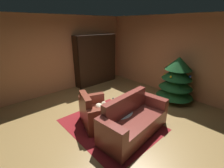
{
  "coord_description": "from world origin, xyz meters",
  "views": [
    {
      "loc": [
        2.66,
        -2.42,
        2.43
      ],
      "look_at": [
        -0.2,
        0.17,
        0.96
      ],
      "focal_mm": 25.46,
      "sensor_mm": 36.0,
      "label": 1
    }
  ],
  "objects_px": {
    "book_stack_on_table": "(119,108)",
    "decorated_tree": "(176,80)",
    "couch_red": "(133,121)",
    "bottle_on_table": "(113,104)",
    "armchair_red": "(95,113)",
    "coffee_table": "(118,113)",
    "bookshelf_unit": "(98,60)"
  },
  "relations": [
    {
      "from": "book_stack_on_table",
      "to": "decorated_tree",
      "type": "xyz_separation_m",
      "value": [
        0.28,
        2.32,
        0.27
      ]
    },
    {
      "from": "bookshelf_unit",
      "to": "book_stack_on_table",
      "type": "xyz_separation_m",
      "value": [
        2.82,
        -1.57,
        -0.51
      ]
    },
    {
      "from": "book_stack_on_table",
      "to": "armchair_red",
      "type": "bearing_deg",
      "value": -133.83
    },
    {
      "from": "armchair_red",
      "to": "coffee_table",
      "type": "xyz_separation_m",
      "value": [
        0.45,
        0.36,
        0.07
      ]
    },
    {
      "from": "armchair_red",
      "to": "couch_red",
      "type": "bearing_deg",
      "value": 26.49
    },
    {
      "from": "armchair_red",
      "to": "decorated_tree",
      "type": "xyz_separation_m",
      "value": [
        0.69,
        2.74,
        0.44
      ]
    },
    {
      "from": "book_stack_on_table",
      "to": "decorated_tree",
      "type": "relative_size",
      "value": 0.14
    },
    {
      "from": "bookshelf_unit",
      "to": "book_stack_on_table",
      "type": "height_order",
      "value": "bookshelf_unit"
    },
    {
      "from": "book_stack_on_table",
      "to": "decorated_tree",
      "type": "height_order",
      "value": "decorated_tree"
    },
    {
      "from": "armchair_red",
      "to": "couch_red",
      "type": "xyz_separation_m",
      "value": [
        0.88,
        0.44,
        0.0
      ]
    },
    {
      "from": "bookshelf_unit",
      "to": "decorated_tree",
      "type": "xyz_separation_m",
      "value": [
        3.1,
        0.76,
        -0.24
      ]
    },
    {
      "from": "bottle_on_table",
      "to": "book_stack_on_table",
      "type": "bearing_deg",
      "value": 17.72
    },
    {
      "from": "book_stack_on_table",
      "to": "bottle_on_table",
      "type": "xyz_separation_m",
      "value": [
        -0.15,
        -0.05,
        0.06
      ]
    },
    {
      "from": "coffee_table",
      "to": "bottle_on_table",
      "type": "height_order",
      "value": "bottle_on_table"
    },
    {
      "from": "armchair_red",
      "to": "bottle_on_table",
      "type": "distance_m",
      "value": 0.5
    },
    {
      "from": "bookshelf_unit",
      "to": "coffee_table",
      "type": "xyz_separation_m",
      "value": [
        2.86,
        -1.62,
        -0.61
      ]
    },
    {
      "from": "bookshelf_unit",
      "to": "armchair_red",
      "type": "distance_m",
      "value": 3.2
    },
    {
      "from": "armchair_red",
      "to": "coffee_table",
      "type": "bearing_deg",
      "value": 39.14
    },
    {
      "from": "coffee_table",
      "to": "decorated_tree",
      "type": "relative_size",
      "value": 0.48
    },
    {
      "from": "armchair_red",
      "to": "decorated_tree",
      "type": "relative_size",
      "value": 0.76
    },
    {
      "from": "armchair_red",
      "to": "bottle_on_table",
      "type": "xyz_separation_m",
      "value": [
        0.25,
        0.37,
        0.23
      ]
    },
    {
      "from": "couch_red",
      "to": "decorated_tree",
      "type": "distance_m",
      "value": 2.36
    },
    {
      "from": "bookshelf_unit",
      "to": "decorated_tree",
      "type": "height_order",
      "value": "bookshelf_unit"
    },
    {
      "from": "book_stack_on_table",
      "to": "decorated_tree",
      "type": "distance_m",
      "value": 2.36
    },
    {
      "from": "armchair_red",
      "to": "couch_red",
      "type": "relative_size",
      "value": 0.6
    },
    {
      "from": "bookshelf_unit",
      "to": "decorated_tree",
      "type": "distance_m",
      "value": 3.2
    },
    {
      "from": "couch_red",
      "to": "bottle_on_table",
      "type": "height_order",
      "value": "couch_red"
    },
    {
      "from": "coffee_table",
      "to": "bottle_on_table",
      "type": "relative_size",
      "value": 2.39
    },
    {
      "from": "armchair_red",
      "to": "coffee_table",
      "type": "height_order",
      "value": "armchair_red"
    },
    {
      "from": "bookshelf_unit",
      "to": "armchair_red",
      "type": "height_order",
      "value": "bookshelf_unit"
    },
    {
      "from": "couch_red",
      "to": "bottle_on_table",
      "type": "xyz_separation_m",
      "value": [
        -0.62,
        -0.06,
        0.22
      ]
    },
    {
      "from": "armchair_red",
      "to": "coffee_table",
      "type": "relative_size",
      "value": 1.59
    }
  ]
}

